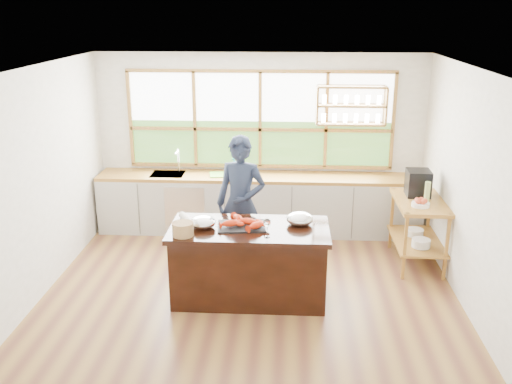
# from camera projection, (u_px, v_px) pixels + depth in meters

# --- Properties ---
(ground_plane) EXTENTS (5.00, 5.00, 0.00)m
(ground_plane) POSITION_uv_depth(u_px,v_px,m) (251.00, 289.00, 7.07)
(ground_plane) COLOR olive
(room_shell) EXTENTS (5.02, 4.52, 2.71)m
(room_shell) POSITION_uv_depth(u_px,v_px,m) (255.00, 142.00, 7.01)
(room_shell) COLOR white
(room_shell) RESTS_ON ground_plane
(back_counter) EXTENTS (4.90, 0.63, 0.90)m
(back_counter) POSITION_uv_depth(u_px,v_px,m) (258.00, 203.00, 8.77)
(back_counter) COLOR #ABA9A1
(back_counter) RESTS_ON ground_plane
(right_shelf_unit) EXTENTS (0.62, 1.10, 0.90)m
(right_shelf_unit) POSITION_uv_depth(u_px,v_px,m) (418.00, 222.00, 7.60)
(right_shelf_unit) COLOR olive
(right_shelf_unit) RESTS_ON ground_plane
(island) EXTENTS (1.85, 0.90, 0.90)m
(island) POSITION_uv_depth(u_px,v_px,m) (249.00, 263.00, 6.74)
(island) COLOR black
(island) RESTS_ON ground_plane
(cook) EXTENTS (0.73, 0.56, 1.79)m
(cook) POSITION_uv_depth(u_px,v_px,m) (241.00, 204.00, 7.40)
(cook) COLOR #1C253B
(cook) RESTS_ON ground_plane
(potted_plant) EXTENTS (0.16, 0.13, 0.28)m
(potted_plant) POSITION_uv_depth(u_px,v_px,m) (236.00, 165.00, 8.66)
(potted_plant) COLOR slate
(potted_plant) RESTS_ON back_counter
(cutting_board) EXTENTS (0.45, 0.36, 0.01)m
(cutting_board) POSITION_uv_depth(u_px,v_px,m) (223.00, 174.00, 8.66)
(cutting_board) COLOR #63B531
(cutting_board) RESTS_ON back_counter
(espresso_machine) EXTENTS (0.31, 0.33, 0.35)m
(espresso_machine) POSITION_uv_depth(u_px,v_px,m) (418.00, 183.00, 7.67)
(espresso_machine) COLOR black
(espresso_machine) RESTS_ON right_shelf_unit
(wine_bottle) EXTENTS (0.08, 0.08, 0.29)m
(wine_bottle) POSITION_uv_depth(u_px,v_px,m) (427.00, 193.00, 7.36)
(wine_bottle) COLOR #A8C366
(wine_bottle) RESTS_ON right_shelf_unit
(fruit_bowl) EXTENTS (0.23, 0.23, 0.11)m
(fruit_bowl) POSITION_uv_depth(u_px,v_px,m) (421.00, 203.00, 7.28)
(fruit_bowl) COLOR white
(fruit_bowl) RESTS_ON right_shelf_unit
(slate_board) EXTENTS (0.59, 0.45, 0.02)m
(slate_board) POSITION_uv_depth(u_px,v_px,m) (241.00, 226.00, 6.61)
(slate_board) COLOR black
(slate_board) RESTS_ON island
(lobster_pile) EXTENTS (0.52, 0.44, 0.08)m
(lobster_pile) POSITION_uv_depth(u_px,v_px,m) (243.00, 222.00, 6.60)
(lobster_pile) COLOR red
(lobster_pile) RESTS_ON slate_board
(mixing_bowl_left) EXTENTS (0.29, 0.29, 0.14)m
(mixing_bowl_left) POSITION_uv_depth(u_px,v_px,m) (203.00, 222.00, 6.58)
(mixing_bowl_left) COLOR silver
(mixing_bowl_left) RESTS_ON island
(mixing_bowl_right) EXTENTS (0.32, 0.32, 0.15)m
(mixing_bowl_right) POSITION_uv_depth(u_px,v_px,m) (300.00, 219.00, 6.68)
(mixing_bowl_right) COLOR silver
(mixing_bowl_right) RESTS_ON island
(wine_glass) EXTENTS (0.08, 0.08, 0.22)m
(wine_glass) POSITION_uv_depth(u_px,v_px,m) (267.00, 223.00, 6.28)
(wine_glass) COLOR silver
(wine_glass) RESTS_ON island
(wicker_basket) EXTENTS (0.24, 0.24, 0.15)m
(wicker_basket) POSITION_uv_depth(u_px,v_px,m) (183.00, 229.00, 6.34)
(wicker_basket) COLOR #A1784A
(wicker_basket) RESTS_ON island
(parchment_roll) EXTENTS (0.21, 0.30, 0.08)m
(parchment_roll) POSITION_uv_depth(u_px,v_px,m) (186.00, 219.00, 6.76)
(parchment_roll) COLOR white
(parchment_roll) RESTS_ON island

